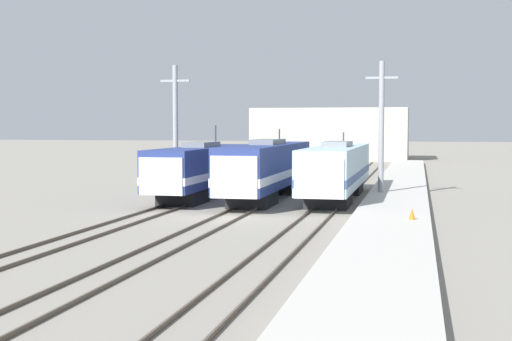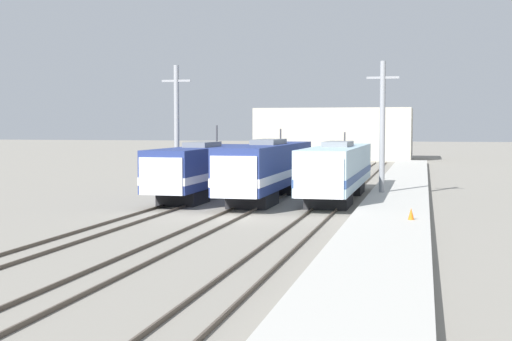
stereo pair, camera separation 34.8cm
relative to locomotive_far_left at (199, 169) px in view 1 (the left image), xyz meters
name	(u,v)px [view 1 (the left image)]	position (x,y,z in m)	size (l,w,h in m)	color
ground_plane	(234,215)	(4.72, -8.54, -2.05)	(400.00, 400.00, 0.00)	gray
rail_pair_far_left	(155,212)	(0.00, -8.54, -1.97)	(1.51, 120.00, 0.15)	#4C4238
rail_pair_center	(234,214)	(4.72, -8.54, -1.97)	(1.51, 120.00, 0.15)	#4C4238
rail_pair_far_right	(316,216)	(9.45, -8.54, -1.97)	(1.51, 120.00, 0.15)	#4C4238
locomotive_far_left	(199,169)	(0.00, 0.00, 0.00)	(3.00, 16.39, 5.13)	black
locomotive_center	(266,169)	(4.72, 0.29, 0.10)	(3.02, 18.82, 4.86)	black
locomotive_far_right	(336,170)	(9.45, 1.11, 0.03)	(3.13, 18.48, 4.61)	#232326
catenary_tower_left	(175,128)	(-2.77, 2.95, 2.88)	(2.24, 0.38, 9.57)	gray
catenary_tower_right	(381,128)	(12.36, 2.95, 2.88)	(2.24, 0.38, 9.57)	gray
platform	(392,216)	(13.56, -8.54, -1.82)	(4.00, 120.00, 0.45)	#B7B5AD
traffic_cone	(412,214)	(14.64, -11.59, -1.31)	(0.31, 0.31, 0.59)	orange
depot_building	(332,134)	(1.79, 62.61, 1.83)	(23.12, 13.59, 7.75)	#B2AD9E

